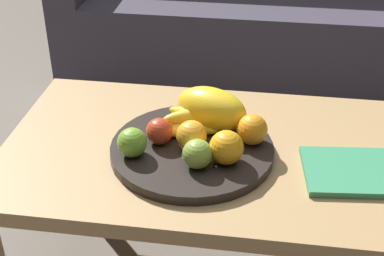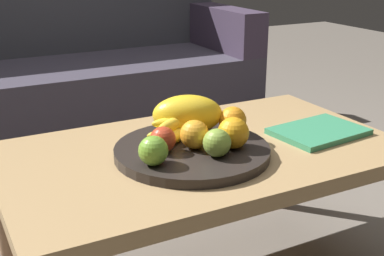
{
  "view_description": "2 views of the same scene",
  "coord_description": "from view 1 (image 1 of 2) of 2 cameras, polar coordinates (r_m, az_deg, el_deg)",
  "views": [
    {
      "loc": [
        0.11,
        -1.13,
        1.19
      ],
      "look_at": [
        -0.05,
        -0.03,
        0.49
      ],
      "focal_mm": 51.48,
      "sensor_mm": 36.0,
      "label": 1
    },
    {
      "loc": [
        -0.61,
        -1.11,
        0.93
      ],
      "look_at": [
        -0.05,
        -0.03,
        0.49
      ],
      "focal_mm": 48.11,
      "sensor_mm": 36.0,
      "label": 2
    }
  ],
  "objects": [
    {
      "name": "banana_bunch",
      "position": [
        1.37,
        -0.14,
        0.59
      ],
      "size": [
        0.17,
        0.12,
        0.06
      ],
      "color": "yellow",
      "rests_on": "fruit_bowl"
    },
    {
      "name": "coffee_table",
      "position": [
        1.4,
        2.14,
        -3.67
      ],
      "size": [
        1.05,
        0.62,
        0.42
      ],
      "color": "#A78355",
      "rests_on": "ground_plane"
    },
    {
      "name": "orange_left",
      "position": [
        1.33,
        6.23,
        -0.19
      ],
      "size": [
        0.08,
        0.08,
        0.08
      ],
      "primitive_type": "sphere",
      "color": "orange",
      "rests_on": "fruit_bowl"
    },
    {
      "name": "orange_front",
      "position": [
        1.3,
        -0.05,
        -0.78
      ],
      "size": [
        0.07,
        0.07,
        0.07
      ],
      "primitive_type": "sphere",
      "color": "orange",
      "rests_on": "fruit_bowl"
    },
    {
      "name": "couch",
      "position": [
        2.63,
        6.33,
        12.21
      ],
      "size": [
        1.7,
        0.7,
        0.9
      ],
      "color": "#3C3745",
      "rests_on": "ground_plane"
    },
    {
      "name": "apple_front",
      "position": [
        1.24,
        0.55,
        -2.7
      ],
      "size": [
        0.07,
        0.07,
        0.07
      ],
      "primitive_type": "sphere",
      "color": "#81A23B",
      "rests_on": "fruit_bowl"
    },
    {
      "name": "melon_large_front",
      "position": [
        1.38,
        2.01,
        2.03
      ],
      "size": [
        0.21,
        0.17,
        0.11
      ],
      "primitive_type": "ellipsoid",
      "rotation": [
        0.0,
        0.0,
        -0.38
      ],
      "color": "yellow",
      "rests_on": "fruit_bowl"
    },
    {
      "name": "apple_right",
      "position": [
        1.29,
        -6.22,
        -1.5
      ],
      "size": [
        0.07,
        0.07,
        0.07
      ],
      "primitive_type": "sphere",
      "color": "#6DA130",
      "rests_on": "fruit_bowl"
    },
    {
      "name": "apple_left",
      "position": [
        1.33,
        -3.41,
        -0.33
      ],
      "size": [
        0.07,
        0.07,
        0.07
      ],
      "primitive_type": "sphere",
      "color": "#BB371D",
      "rests_on": "fruit_bowl"
    },
    {
      "name": "orange_right",
      "position": [
        1.26,
        3.59,
        -2.02
      ],
      "size": [
        0.08,
        0.08,
        0.08
      ],
      "primitive_type": "sphere",
      "color": "orange",
      "rests_on": "fruit_bowl"
    },
    {
      "name": "fruit_bowl",
      "position": [
        1.34,
        -0.0,
        -2.27
      ],
      "size": [
        0.4,
        0.4,
        0.03
      ],
      "primitive_type": "cylinder",
      "color": "black",
      "rests_on": "coffee_table"
    },
    {
      "name": "magazine",
      "position": [
        1.33,
        16.85,
        -4.37
      ],
      "size": [
        0.27,
        0.2,
        0.02
      ],
      "primitive_type": "cube",
      "rotation": [
        0.0,
        0.0,
        0.1
      ],
      "color": "#388C61",
      "rests_on": "coffee_table"
    }
  ]
}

